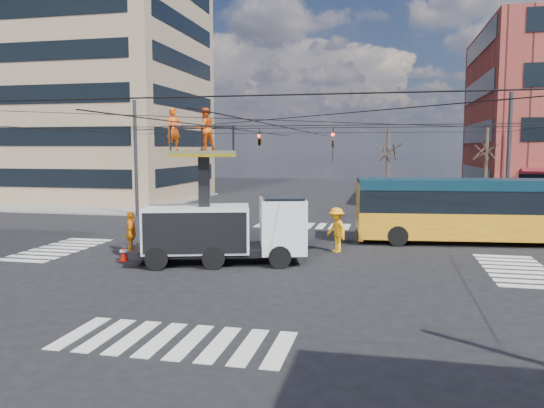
{
  "coord_description": "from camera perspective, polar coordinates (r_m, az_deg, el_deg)",
  "views": [
    {
      "loc": [
        5.01,
        -21.79,
        4.71
      ],
      "look_at": [
        -0.07,
        1.44,
        2.21
      ],
      "focal_mm": 35.0,
      "sensor_mm": 36.0,
      "label": 1
    }
  ],
  "objects": [
    {
      "name": "sidewalk_nw",
      "position": [
        50.29,
        -18.88,
        0.37
      ],
      "size": [
        18.0,
        18.0,
        0.12
      ],
      "primitive_type": "cube",
      "color": "slate",
      "rests_on": "ground"
    },
    {
      "name": "tree_a",
      "position": [
        35.29,
        12.37,
        5.72
      ],
      "size": [
        2.0,
        2.0,
        6.0
      ],
      "color": "#382B21",
      "rests_on": "ground"
    },
    {
      "name": "tree_b",
      "position": [
        35.79,
        22.06,
        5.43
      ],
      "size": [
        2.0,
        2.0,
        6.0
      ],
      "color": "#382B21",
      "rests_on": "ground"
    },
    {
      "name": "utility_truck",
      "position": [
        21.81,
        -5.16,
        -0.97
      ],
      "size": [
        7.36,
        4.17,
        6.36
      ],
      "rotation": [
        0.0,
        0.0,
        0.28
      ],
      "color": "black",
      "rests_on": "ground"
    },
    {
      "name": "traffic_cone",
      "position": [
        23.23,
        -15.66,
        -5.1
      ],
      "size": [
        0.36,
        0.36,
        0.65
      ],
      "primitive_type": "cone",
      "color": "red",
      "rests_on": "ground"
    },
    {
      "name": "crosswalks",
      "position": [
        22.85,
        -0.61,
        -5.88
      ],
      "size": [
        22.4,
        22.4,
        0.02
      ],
      "primitive_type": null,
      "color": "silver",
      "rests_on": "ground"
    },
    {
      "name": "city_bus",
      "position": [
        28.22,
        21.88,
        -0.51
      ],
      "size": [
        12.69,
        3.99,
        3.2
      ],
      "rotation": [
        0.0,
        0.0,
        0.11
      ],
      "color": "#C06C12",
      "rests_on": "ground"
    },
    {
      "name": "building_tower",
      "position": [
        54.12,
        -18.67,
        16.66
      ],
      "size": [
        18.06,
        16.06,
        30.0
      ],
      "color": "#998461",
      "rests_on": "ground"
    },
    {
      "name": "flagger",
      "position": [
        24.28,
        6.94,
        -2.78
      ],
      "size": [
        1.42,
        1.51,
        2.05
      ],
      "primitive_type": "imported",
      "rotation": [
        0.0,
        0.0,
        -0.89
      ],
      "color": "orange",
      "rests_on": "ground"
    },
    {
      "name": "overhead_network",
      "position": [
        22.77,
        -0.57,
        4.93
      ],
      "size": [
        24.24,
        24.24,
        8.0
      ],
      "color": "#2D2D30",
      "rests_on": "ground"
    },
    {
      "name": "ground",
      "position": [
        22.85,
        -0.61,
        -5.9
      ],
      "size": [
        120.0,
        120.0,
        0.0
      ],
      "primitive_type": "plane",
      "color": "black",
      "rests_on": "ground"
    },
    {
      "name": "worker_ground",
      "position": [
        23.9,
        -14.92,
        -3.14
      ],
      "size": [
        0.91,
        1.27,
        2.0
      ],
      "primitive_type": "imported",
      "rotation": [
        0.0,
        0.0,
        1.97
      ],
      "color": "orange",
      "rests_on": "ground"
    }
  ]
}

